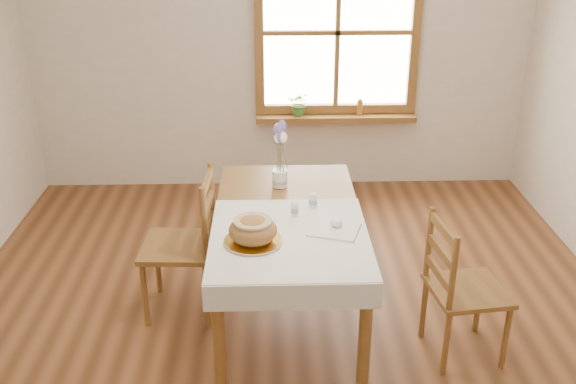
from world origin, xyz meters
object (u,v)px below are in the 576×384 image
object	(u,v)px
flower_vase	(280,179)
dining_table	(288,226)
chair_right	(468,288)
bread_plate	(253,241)
chair_left	(178,244)

from	to	relation	value
flower_vase	dining_table	bearing A→B (deg)	-83.99
dining_table	chair_right	distance (m)	1.13
dining_table	chair_right	xyz separation A→B (m)	(1.04, -0.40, -0.21)
bread_plate	flower_vase	distance (m)	0.80
chair_right	flower_vase	xyz separation A→B (m)	(-1.08, 0.81, 0.36)
bread_plate	flower_vase	size ratio (longest dim) A/B	2.79
chair_left	bread_plate	world-z (taller)	chair_left
chair_left	chair_right	world-z (taller)	chair_left
flower_vase	chair_right	bearing A→B (deg)	-36.78
dining_table	chair_left	distance (m)	0.73
dining_table	chair_left	bearing A→B (deg)	171.12
chair_left	flower_vase	size ratio (longest dim) A/B	8.61
dining_table	bread_plate	world-z (taller)	bread_plate
chair_left	dining_table	bearing A→B (deg)	83.79
dining_table	chair_left	world-z (taller)	chair_left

